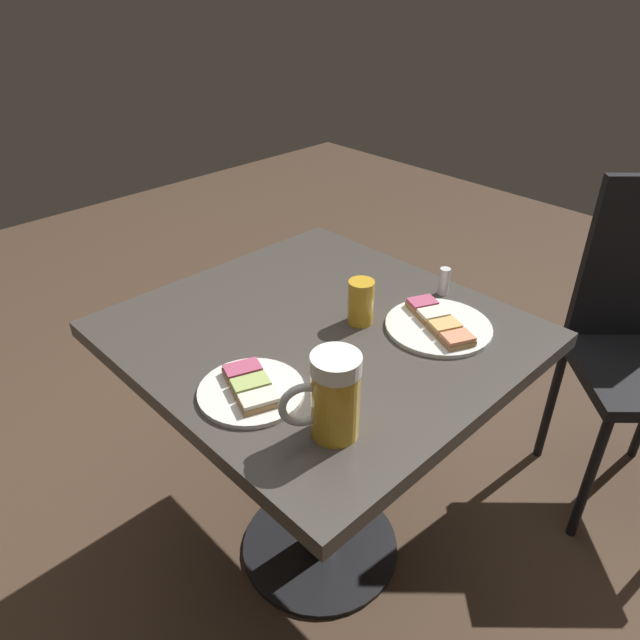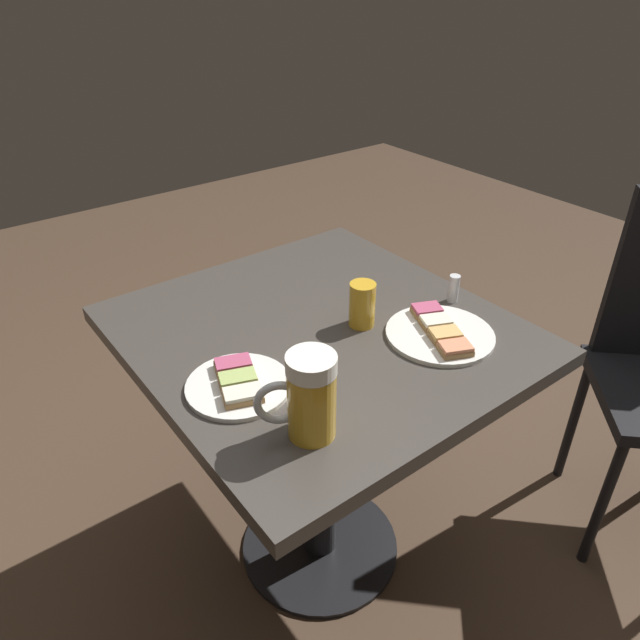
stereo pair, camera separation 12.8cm
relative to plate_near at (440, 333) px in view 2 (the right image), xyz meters
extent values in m
plane|color=#4C3828|center=(0.18, -0.18, -0.76)|extent=(6.00, 6.00, 0.00)
cylinder|color=black|center=(0.18, -0.18, -0.75)|extent=(0.44, 0.44, 0.01)
cylinder|color=black|center=(0.18, -0.18, -0.39)|extent=(0.09, 0.09, 0.72)
cube|color=#423D38|center=(0.18, -0.18, -0.03)|extent=(0.77, 0.81, 0.04)
cylinder|color=white|center=(0.00, 0.00, 0.00)|extent=(0.23, 0.23, 0.01)
cube|color=#9E7547|center=(0.03, 0.07, 0.01)|extent=(0.08, 0.07, 0.01)
cube|color=#EA8E66|center=(0.03, 0.07, 0.02)|extent=(0.07, 0.07, 0.01)
cube|color=#9E7547|center=(0.01, 0.02, 0.01)|extent=(0.08, 0.07, 0.01)
cube|color=#E5B266|center=(0.01, 0.02, 0.02)|extent=(0.07, 0.07, 0.01)
cube|color=#9E7547|center=(-0.01, -0.02, 0.01)|extent=(0.08, 0.07, 0.01)
cube|color=white|center=(-0.01, -0.02, 0.02)|extent=(0.07, 0.07, 0.01)
cube|color=#9E7547|center=(-0.03, -0.07, 0.01)|extent=(0.08, 0.07, 0.01)
cube|color=#BC4C70|center=(-0.03, -0.07, 0.02)|extent=(0.07, 0.07, 0.01)
cylinder|color=white|center=(0.43, -0.11, 0.00)|extent=(0.20, 0.20, 0.01)
cube|color=#9E7547|center=(0.42, -0.15, 0.01)|extent=(0.08, 0.07, 0.01)
cube|color=#BC4C70|center=(0.42, -0.15, 0.02)|extent=(0.08, 0.06, 0.01)
cube|color=#9E7547|center=(0.43, -0.11, 0.01)|extent=(0.08, 0.07, 0.01)
cube|color=#ADC66B|center=(0.43, -0.11, 0.02)|extent=(0.08, 0.06, 0.01)
cube|color=#9E7547|center=(0.45, -0.06, 0.01)|extent=(0.08, 0.07, 0.01)
cube|color=white|center=(0.45, -0.06, 0.02)|extent=(0.08, 0.06, 0.01)
cylinder|color=gold|center=(0.40, 0.07, 0.06)|extent=(0.08, 0.08, 0.13)
cylinder|color=white|center=(0.40, 0.07, 0.14)|extent=(0.08, 0.08, 0.03)
torus|color=silver|center=(0.44, 0.05, 0.06)|extent=(0.08, 0.06, 0.09)
cylinder|color=gold|center=(0.10, -0.14, 0.04)|extent=(0.06, 0.06, 0.10)
cylinder|color=silver|center=(-0.13, -0.09, 0.02)|extent=(0.03, 0.03, 0.07)
cylinder|color=black|center=(-0.38, 0.30, -0.53)|extent=(0.03, 0.03, 0.46)
cylinder|color=black|center=(-0.60, 0.07, -0.53)|extent=(0.03, 0.03, 0.46)
camera|label=1|loc=(0.94, 0.59, 0.69)|focal=32.94mm
camera|label=2|loc=(0.84, 0.68, 0.69)|focal=32.94mm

